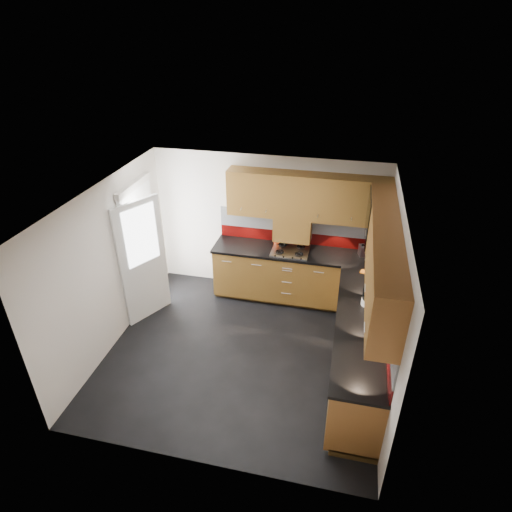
% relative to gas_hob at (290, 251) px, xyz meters
% --- Properties ---
extents(room, '(4.00, 3.80, 2.64)m').
position_rel_gas_hob_xyz_m(room, '(-0.45, -1.47, 0.54)').
color(room, black).
extents(base_cabinets, '(2.70, 3.20, 0.95)m').
position_rel_gas_hob_xyz_m(base_cabinets, '(0.62, -0.75, -0.52)').
color(base_cabinets, brown).
rests_on(base_cabinets, room).
extents(countertop, '(2.72, 3.22, 0.04)m').
position_rel_gas_hob_xyz_m(countertop, '(0.60, -0.77, -0.04)').
color(countertop, black).
rests_on(countertop, base_cabinets).
extents(backsplash, '(2.70, 3.20, 0.54)m').
position_rel_gas_hob_xyz_m(backsplash, '(0.83, -0.54, 0.25)').
color(backsplash, maroon).
rests_on(backsplash, countertop).
extents(upper_cabinets, '(2.50, 3.20, 0.72)m').
position_rel_gas_hob_xyz_m(upper_cabinets, '(0.78, -0.69, 0.88)').
color(upper_cabinets, brown).
rests_on(upper_cabinets, room).
extents(extractor_hood, '(0.60, 0.33, 0.40)m').
position_rel_gas_hob_xyz_m(extractor_hood, '(0.00, 0.17, 0.32)').
color(extractor_hood, brown).
rests_on(extractor_hood, room).
extents(glass_cabinet, '(0.32, 0.80, 0.66)m').
position_rel_gas_hob_xyz_m(glass_cabinet, '(1.26, -0.40, 0.91)').
color(glass_cabinet, black).
rests_on(glass_cabinet, room).
extents(back_door, '(0.42, 1.19, 2.04)m').
position_rel_gas_hob_xyz_m(back_door, '(-2.23, -0.72, 0.08)').
color(back_door, white).
rests_on(back_door, room).
extents(gas_hob, '(0.60, 0.52, 0.05)m').
position_rel_gas_hob_xyz_m(gas_hob, '(0.00, 0.00, 0.00)').
color(gas_hob, silver).
rests_on(gas_hob, countertop).
extents(utensil_pot, '(0.13, 0.13, 0.46)m').
position_rel_gas_hob_xyz_m(utensil_pot, '(-0.25, 0.23, 0.09)').
color(utensil_pot, red).
rests_on(utensil_pot, countertop).
extents(toaster, '(0.28, 0.21, 0.18)m').
position_rel_gas_hob_xyz_m(toaster, '(1.20, 0.15, 0.07)').
color(toaster, silver).
rests_on(toaster, countertop).
extents(food_processor, '(0.18, 0.18, 0.29)m').
position_rel_gas_hob_xyz_m(food_processor, '(1.22, -1.21, 0.12)').
color(food_processor, white).
rests_on(food_processor, countertop).
extents(paper_towel, '(0.13, 0.13, 0.24)m').
position_rel_gas_hob_xyz_m(paper_towel, '(1.28, -1.51, 0.11)').
color(paper_towel, white).
rests_on(paper_towel, countertop).
extents(orange_cloth, '(0.15, 0.14, 0.01)m').
position_rel_gas_hob_xyz_m(orange_cloth, '(1.18, -0.39, -0.01)').
color(orange_cloth, orange).
rests_on(orange_cloth, countertop).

